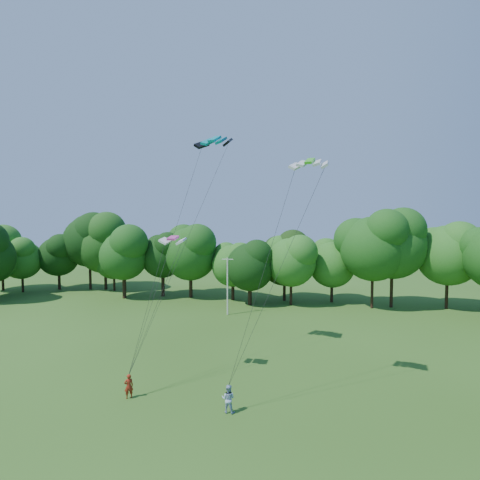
# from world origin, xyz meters

# --- Properties ---
(ground) EXTENTS (160.00, 160.00, 0.00)m
(ground) POSITION_xyz_m (0.00, 0.00, 0.00)
(ground) COLOR #2D5015
(ground) RESTS_ON ground
(utility_pole) EXTENTS (1.44, 0.18, 7.21)m
(utility_pole) POSITION_xyz_m (-4.74, 27.53, 3.73)
(utility_pole) COLOR silver
(utility_pole) RESTS_ON ground
(kite_flyer_left) EXTENTS (0.72, 0.69, 1.65)m
(kite_flyer_left) POSITION_xyz_m (-5.23, 4.93, 0.83)
(kite_flyer_left) COLOR maroon
(kite_flyer_left) RESTS_ON ground
(kite_flyer_right) EXTENTS (0.88, 0.69, 1.76)m
(kite_flyer_right) POSITION_xyz_m (1.81, 4.77, 0.88)
(kite_flyer_right) COLOR #9AB5D5
(kite_flyer_right) RESTS_ON ground
(kite_teal) EXTENTS (3.41, 1.99, 0.78)m
(kite_teal) POSITION_xyz_m (-1.98, 13.93, 18.95)
(kite_teal) COLOR #04828A
(kite_teal) RESTS_ON ground
(kite_green) EXTENTS (2.64, 1.51, 0.55)m
(kite_green) POSITION_xyz_m (6.46, 8.35, 15.96)
(kite_green) COLOR green
(kite_green) RESTS_ON ground
(kite_pink) EXTENTS (1.96, 0.99, 0.33)m
(kite_pink) POSITION_xyz_m (-3.50, 8.53, 10.70)
(kite_pink) COLOR #C93791
(kite_pink) RESTS_ON ground
(tree_back_west) EXTENTS (10.03, 10.03, 14.59)m
(tree_back_west) POSITION_xyz_m (-29.42, 38.45, 9.11)
(tree_back_west) COLOR black
(tree_back_west) RESTS_ON ground
(tree_back_center) EXTENTS (8.22, 8.22, 11.95)m
(tree_back_center) POSITION_xyz_m (1.16, 37.36, 7.46)
(tree_back_center) COLOR #312313
(tree_back_center) RESTS_ON ground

